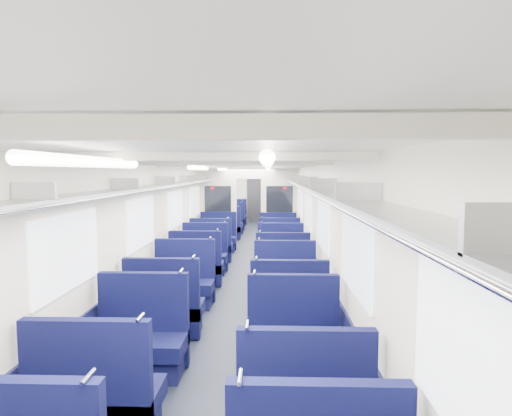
{
  "coord_description": "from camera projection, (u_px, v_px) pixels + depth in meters",
  "views": [
    {
      "loc": [
        0.56,
        -9.06,
        2.2
      ],
      "look_at": [
        0.22,
        2.35,
        1.19
      ],
      "focal_mm": 28.84,
      "sensor_mm": 36.0,
      "label": 1
    }
  ],
  "objects": [
    {
      "name": "ceiling_fittings",
      "position": [
        242.0,
        168.0,
        8.77
      ],
      "size": [
        2.7,
        16.06,
        0.11
      ],
      "color": "silver",
      "rests_on": "ceiling"
    },
    {
      "name": "floor",
      "position": [
        243.0,
        270.0,
        9.23
      ],
      "size": [
        2.8,
        18.0,
        0.01
      ],
      "primitive_type": "cube",
      "color": "black",
      "rests_on": "ground"
    },
    {
      "name": "bulkhead",
      "position": [
        249.0,
        206.0,
        11.69
      ],
      "size": [
        2.8,
        0.1,
        2.35
      ],
      "color": "silver",
      "rests_on": "floor"
    },
    {
      "name": "seat_20",
      "position": [
        226.0,
        229.0,
        13.35
      ],
      "size": [
        1.0,
        0.55,
        1.12
      ],
      "color": "#0C0F3B",
      "rests_on": "floor"
    },
    {
      "name": "seat_21",
      "position": [
        277.0,
        230.0,
        13.19
      ],
      "size": [
        1.0,
        0.55,
        1.12
      ],
      "color": "#0C0F3B",
      "rests_on": "floor"
    },
    {
      "name": "seat_17",
      "position": [
        279.0,
        247.0,
        10.14
      ],
      "size": [
        1.0,
        0.55,
        1.12
      ],
      "color": "#0C0F3B",
      "rests_on": "floor"
    },
    {
      "name": "wall_far",
      "position": [
        256.0,
        195.0,
        18.09
      ],
      "size": [
        2.8,
        0.02,
        2.35
      ],
      "primitive_type": "cube",
      "color": "silver",
      "rests_on": "floor"
    },
    {
      "name": "seat_26",
      "position": [
        234.0,
        217.0,
        16.75
      ],
      "size": [
        1.0,
        0.55,
        1.12
      ],
      "color": "#0C0F3B",
      "rests_on": "floor"
    },
    {
      "name": "seat_13",
      "position": [
        283.0,
        270.0,
        7.75
      ],
      "size": [
        1.0,
        0.55,
        1.12
      ],
      "color": "#0C0F3B",
      "rests_on": "floor"
    },
    {
      "name": "seat_25",
      "position": [
        275.0,
        221.0,
        15.67
      ],
      "size": [
        1.0,
        0.55,
        1.12
      ],
      "color": "#0C0F3B",
      "rests_on": "floor"
    },
    {
      "name": "seat_16",
      "position": [
        211.0,
        248.0,
        10.04
      ],
      "size": [
        1.0,
        0.55,
        1.12
      ],
      "color": "#0C0F3B",
      "rests_on": "floor"
    },
    {
      "name": "windows",
      "position": [
        242.0,
        209.0,
        8.65
      ],
      "size": [
        2.78,
        15.6,
        0.75
      ],
      "color": "white",
      "rests_on": "wall_left"
    },
    {
      "name": "seat_22",
      "position": [
        229.0,
        225.0,
        14.37
      ],
      "size": [
        1.0,
        0.55,
        1.12
      ],
      "color": "#0C0F3B",
      "rests_on": "floor"
    },
    {
      "name": "wall_left",
      "position": [
        181.0,
        218.0,
        9.17
      ],
      "size": [
        0.02,
        18.0,
        2.35
      ],
      "primitive_type": "cube",
      "color": "silver",
      "rests_on": "floor"
    },
    {
      "name": "seat_12",
      "position": [
        197.0,
        268.0,
        7.96
      ],
      "size": [
        1.0,
        0.55,
        1.12
      ],
      "color": "#0C0F3B",
      "rests_on": "floor"
    },
    {
      "name": "ceiling",
      "position": [
        243.0,
        165.0,
        9.02
      ],
      "size": [
        2.8,
        18.0,
        0.01
      ],
      "primitive_type": "cube",
      "color": "white",
      "rests_on": "wall_left"
    },
    {
      "name": "seat_6",
      "position": [
        141.0,
        342.0,
        4.48
      ],
      "size": [
        1.0,
        0.55,
        1.12
      ],
      "color": "#0C0F3B",
      "rests_on": "floor"
    },
    {
      "name": "seat_11",
      "position": [
        285.0,
        287.0,
        6.6
      ],
      "size": [
        1.0,
        0.55,
        1.12
      ],
      "color": "#0C0F3B",
      "rests_on": "floor"
    },
    {
      "name": "luggage_rack_right",
      "position": [
        298.0,
        182.0,
        9.02
      ],
      "size": [
        0.36,
        17.4,
        0.18
      ],
      "color": "#B2B5BA",
      "rests_on": "wall_right"
    },
    {
      "name": "seat_15",
      "position": [
        281.0,
        258.0,
        8.88
      ],
      "size": [
        1.0,
        0.55,
        1.12
      ],
      "color": "#0C0F3B",
      "rests_on": "floor"
    },
    {
      "name": "seat_19",
      "position": [
        278.0,
        240.0,
        11.17
      ],
      "size": [
        1.0,
        0.55,
        1.12
      ],
      "color": "#0C0F3B",
      "rests_on": "floor"
    },
    {
      "name": "seat_5",
      "position": [
        304.0,
        416.0,
        3.12
      ],
      "size": [
        1.0,
        0.55,
        1.12
      ],
      "color": "#0C0F3B",
      "rests_on": "floor"
    },
    {
      "name": "seat_23",
      "position": [
        276.0,
        225.0,
        14.36
      ],
      "size": [
        1.0,
        0.55,
        1.12
      ],
      "color": "#0C0F3B",
      "rests_on": "floor"
    },
    {
      "name": "seat_14",
      "position": [
        204.0,
        257.0,
        8.94
      ],
      "size": [
        1.0,
        0.55,
        1.12
      ],
      "color": "#0C0F3B",
      "rests_on": "floor"
    },
    {
      "name": "luggage_rack_left",
      "position": [
        188.0,
        182.0,
        9.09
      ],
      "size": [
        0.36,
        17.4,
        0.18
      ],
      "color": "#B2B5BA",
      "rests_on": "wall_left"
    },
    {
      "name": "dado_left",
      "position": [
        182.0,
        254.0,
        9.24
      ],
      "size": [
        0.03,
        17.9,
        0.7
      ],
      "primitive_type": "cube",
      "color": "black",
      "rests_on": "floor"
    },
    {
      "name": "seat_7",
      "position": [
        293.0,
        346.0,
        4.4
      ],
      "size": [
        1.0,
        0.55,
        1.12
      ],
      "color": "#0C0F3B",
      "rests_on": "floor"
    },
    {
      "name": "seat_9",
      "position": [
        289.0,
        313.0,
        5.4
      ],
      "size": [
        1.0,
        0.55,
        1.12
      ],
      "color": "#0C0F3B",
      "rests_on": "floor"
    },
    {
      "name": "end_door",
      "position": [
        256.0,
        199.0,
        18.04
      ],
      "size": [
        0.75,
        0.06,
        2.0
      ],
      "primitive_type": "cube",
      "color": "black",
      "rests_on": "floor"
    },
    {
      "name": "seat_4",
      "position": [
        96.0,
        403.0,
        3.31
      ],
      "size": [
        1.0,
        0.55,
        1.12
      ],
      "color": "#0C0F3B",
      "rests_on": "floor"
    },
    {
      "name": "seat_8",
      "position": [
        165.0,
        310.0,
        5.51
      ],
      "size": [
        1.0,
        0.55,
        1.12
      ],
      "color": "#0C0F3B",
      "rests_on": "floor"
    },
    {
      "name": "seat_27",
      "position": [
        275.0,
        217.0,
        16.79
      ],
      "size": [
        1.0,
        0.55,
        1.12
      ],
      "color": "#0C0F3B",
      "rests_on": "floor"
    },
    {
      "name": "dado_right",
      "position": [
        305.0,
        255.0,
        9.16
      ],
      "size": [
        0.03,
        17.9,
        0.7
      ],
      "primitive_type": "cube",
      "color": "black",
      "rests_on": "floor"
    },
    {
      "name": "seat_24",
      "position": [
        232.0,
        221.0,
        15.56
      ],
      "size": [
        1.0,
        0.55,
        1.12
      ],
      "color": "#0C0F3B",
      "rests_on": "floor"
    },
    {
      "name": "seat_18",
      "position": [
        218.0,
        239.0,
        11.35
      ],
      "size": [
        1.0,
        0.55,
        1.12
      ],
      "color": "#0C0F3B",
      "rests_on": "floor"
    },
    {
      "name": "seat_10",
      "position": [
        184.0,
        285.0,
        6.75
      ],
      "size": [
        1.0,
        0.55,
        1.12
      ],
      "color": "#0C0F3B",
      "rests_on": "floor"
    },
    {
      "name": "wall_right",
      "position": [
        306.0,
        218.0,
        9.08
      ],
      "size": [
        0.02,
        18.0,
        2.35
      ],
      "primitive_type": "cube",
      "color": "silver",
      "rests_on": "floor"
    }
  ]
}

